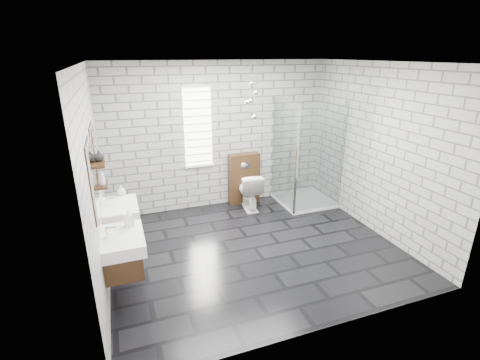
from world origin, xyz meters
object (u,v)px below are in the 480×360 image
vanity_right (117,211)px  cistern_panel (244,178)px  shower_enclosure (304,180)px  vanity_left (119,243)px  toilet (249,190)px

vanity_right → cistern_panel: 2.72m
vanity_right → shower_enclosure: shower_enclosure is taller
vanity_left → cistern_panel: vanity_left is taller
toilet → vanity_left: bearing=45.4°
cistern_panel → toilet: cistern_panel is taller
shower_enclosure → vanity_right: bearing=-166.8°
cistern_panel → vanity_left: bearing=-136.8°
toilet → shower_enclosure: bearing=173.9°
cistern_panel → toilet: 0.32m
vanity_right → toilet: vanity_right is taller
vanity_right → cistern_panel: size_ratio=1.57×
vanity_left → vanity_right: bearing=90.0°
shower_enclosure → toilet: bearing=167.7°
vanity_left → toilet: vanity_left is taller
vanity_right → toilet: 2.61m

